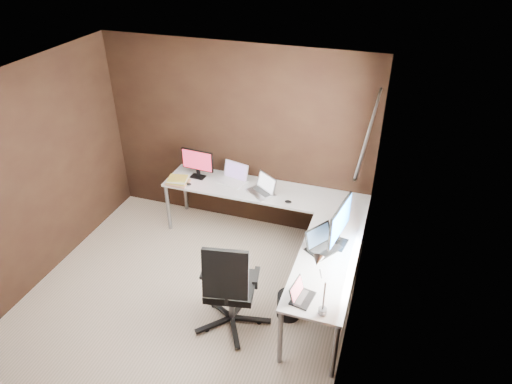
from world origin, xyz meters
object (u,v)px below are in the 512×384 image
monitor_left (197,162)px  drawer_pedestal (330,247)px  laptop_black_small (300,295)px  book_stack (178,181)px  desk_lamp (319,277)px  monitor_right (340,223)px  laptop_white (234,177)px  office_chair (231,301)px  wastebasket (289,305)px  laptop_black_big (322,244)px  laptop_silver (263,189)px

monitor_left → drawer_pedestal: bearing=-8.0°
laptop_black_small → book_stack: bearing=62.3°
book_stack → desk_lamp: bearing=-35.9°
monitor_right → book_stack: monitor_right is taller
laptop_white → desk_lamp: size_ratio=0.72×
monitor_right → desk_lamp: size_ratio=1.07×
laptop_black_small → office_chair: (-0.75, 0.13, -0.44)m
desk_lamp → wastebasket: size_ratio=1.93×
monitor_left → office_chair: 2.07m
laptop_black_big → laptop_black_small: size_ratio=1.55×
laptop_white → wastebasket: laptop_white is taller
drawer_pedestal → laptop_black_big: laptop_black_big is taller
laptop_black_small → office_chair: size_ratio=0.25×
drawer_pedestal → book_stack: 2.14m
monitor_right → laptop_black_big: size_ratio=1.41×
monitor_left → laptop_white: 0.52m
laptop_silver → laptop_white: bearing=-163.0°
monitor_left → desk_lamp: bearing=-38.5°
monitor_left → laptop_silver: bearing=-2.8°
desk_lamp → monitor_right: bearing=80.0°
book_stack → wastebasket: 2.21m
monitor_left → laptop_white: (0.49, 0.04, -0.17)m
monitor_left → laptop_black_small: bearing=-40.1°
laptop_white → laptop_silver: laptop_white is taller
book_stack → desk_lamp: desk_lamp is taller
laptop_white → laptop_silver: size_ratio=0.98×
monitor_left → laptop_black_big: (1.88, -0.98, -0.17)m
monitor_right → desk_lamp: desk_lamp is taller
monitor_right → office_chair: bearing=139.5°
book_stack → office_chair: office_chair is taller
laptop_silver → desk_lamp: desk_lamp is taller
drawer_pedestal → laptop_black_big: 0.75m
laptop_black_small → desk_lamp: (0.17, -0.06, 0.32)m
drawer_pedestal → laptop_white: (-1.41, 0.44, 0.48)m
laptop_black_big → office_chair: bearing=163.4°
laptop_black_big → laptop_white: bearing=86.9°
monitor_right → office_chair: 1.41m
laptop_black_small → desk_lamp: desk_lamp is taller
laptop_white → laptop_black_big: size_ratio=0.95×
drawer_pedestal → monitor_left: size_ratio=1.33×
laptop_silver → laptop_black_small: bearing=-26.1°
monitor_right → drawer_pedestal: bearing=25.6°
monitor_left → laptop_black_small: 2.56m
laptop_silver → book_stack: bearing=-137.4°
desk_lamp → laptop_black_big: bearing=90.0°
book_stack → office_chair: (1.27, -1.40, -0.44)m
laptop_white → desk_lamp: (1.52, -1.88, 0.31)m
laptop_black_big → monitor_right: bearing=-19.7°
wastebasket → laptop_black_big: bearing=56.4°
laptop_black_small → wastebasket: 0.79m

